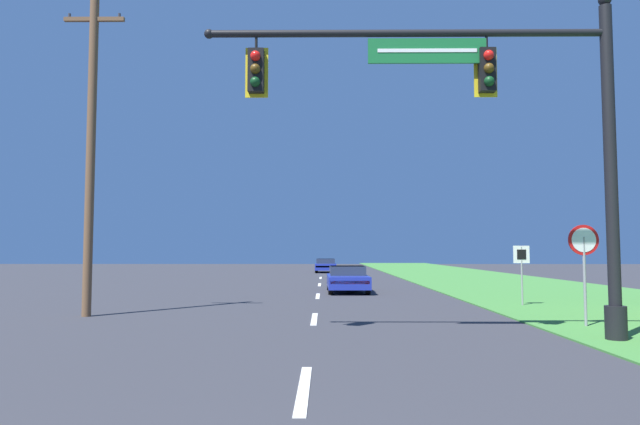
{
  "coord_description": "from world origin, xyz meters",
  "views": [
    {
      "loc": [
        0.29,
        -1.98,
        1.9
      ],
      "look_at": [
        0.0,
        32.85,
        4.24
      ],
      "focal_mm": 32.0,
      "sensor_mm": 36.0,
      "label": 1
    }
  ],
  "objects_px": {
    "route_sign_post": "(522,261)",
    "utility_pole_near": "(91,145)",
    "far_car": "(326,265)",
    "stop_sign": "(584,252)",
    "signal_mast": "(507,127)",
    "car_ahead": "(347,279)"
  },
  "relations": [
    {
      "from": "route_sign_post",
      "to": "utility_pole_near",
      "type": "relative_size",
      "value": 0.21
    },
    {
      "from": "far_car",
      "to": "stop_sign",
      "type": "bearing_deg",
      "value": -79.94
    },
    {
      "from": "signal_mast",
      "to": "stop_sign",
      "type": "distance_m",
      "value": 4.29
    },
    {
      "from": "route_sign_post",
      "to": "car_ahead",
      "type": "bearing_deg",
      "value": 130.82
    },
    {
      "from": "car_ahead",
      "to": "utility_pole_near",
      "type": "bearing_deg",
      "value": -129.08
    },
    {
      "from": "stop_sign",
      "to": "route_sign_post",
      "type": "distance_m",
      "value": 5.44
    },
    {
      "from": "far_car",
      "to": "car_ahead",
      "type": "bearing_deg",
      "value": -87.69
    },
    {
      "from": "car_ahead",
      "to": "far_car",
      "type": "distance_m",
      "value": 23.97
    },
    {
      "from": "car_ahead",
      "to": "far_car",
      "type": "xyz_separation_m",
      "value": [
        -0.97,
        23.95,
        0.0
      ]
    },
    {
      "from": "stop_sign",
      "to": "utility_pole_near",
      "type": "height_order",
      "value": "utility_pole_near"
    },
    {
      "from": "signal_mast",
      "to": "utility_pole_near",
      "type": "relative_size",
      "value": 0.92
    },
    {
      "from": "car_ahead",
      "to": "stop_sign",
      "type": "distance_m",
      "value": 13.27
    },
    {
      "from": "signal_mast",
      "to": "stop_sign",
      "type": "relative_size",
      "value": 3.58
    },
    {
      "from": "car_ahead",
      "to": "far_car",
      "type": "bearing_deg",
      "value": 92.31
    },
    {
      "from": "route_sign_post",
      "to": "utility_pole_near",
      "type": "distance_m",
      "value": 14.45
    },
    {
      "from": "signal_mast",
      "to": "stop_sign",
      "type": "bearing_deg",
      "value": 40.34
    },
    {
      "from": "stop_sign",
      "to": "utility_pole_near",
      "type": "distance_m",
      "value": 13.91
    },
    {
      "from": "signal_mast",
      "to": "route_sign_post",
      "type": "xyz_separation_m",
      "value": [
        2.86,
        7.58,
        -3.02
      ]
    },
    {
      "from": "car_ahead",
      "to": "utility_pole_near",
      "type": "distance_m",
      "value": 13.34
    },
    {
      "from": "signal_mast",
      "to": "car_ahead",
      "type": "bearing_deg",
      "value": 101.42
    },
    {
      "from": "utility_pole_near",
      "to": "route_sign_post",
      "type": "bearing_deg",
      "value": 12.96
    },
    {
      "from": "car_ahead",
      "to": "route_sign_post",
      "type": "xyz_separation_m",
      "value": [
        5.73,
        -6.63,
        0.92
      ]
    }
  ]
}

